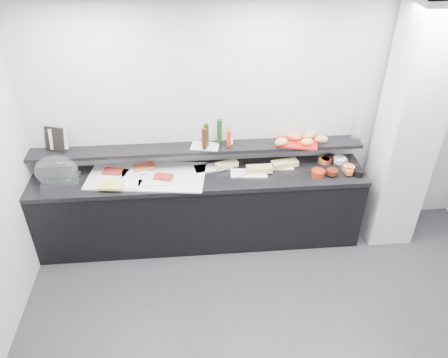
{
  "coord_description": "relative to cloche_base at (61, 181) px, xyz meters",
  "views": [
    {
      "loc": [
        -0.77,
        -2.24,
        3.49
      ],
      "look_at": [
        -0.45,
        1.45,
        1.0
      ],
      "focal_mm": 35.0,
      "sensor_mm": 36.0,
      "label": 1
    }
  ],
  "objects": [
    {
      "name": "platter_meat_a",
      "position": [
        0.53,
        0.11,
        0.0
      ],
      "size": [
        0.33,
        0.26,
        0.01
      ],
      "primitive_type": "cube",
      "rotation": [
        0.0,
        0.0,
        -0.28
      ],
      "color": "white",
      "rests_on": "linen_runner"
    },
    {
      "name": "bottle_green_a",
      "position": [
        1.55,
        0.19,
        0.37
      ],
      "size": [
        0.07,
        0.07,
        0.26
      ],
      "primitive_type": "cylinder",
      "rotation": [
        0.0,
        0.0,
        0.36
      ],
      "color": "#10380F",
      "rests_on": "condiment_tray"
    },
    {
      "name": "column",
      "position": [
        3.65,
        -0.03,
        0.43
      ],
      "size": [
        0.5,
        0.5,
        2.7
      ],
      "primitive_type": "cube",
      "color": "silver",
      "rests_on": "ground"
    },
    {
      "name": "fill_red_jam",
      "position": [
        2.87,
        -0.11,
        0.03
      ],
      "size": [
        0.14,
        0.14,
        0.05
      ],
      "primitive_type": "cylinder",
      "rotation": [
        0.0,
        0.0,
        -0.16
      ],
      "color": "#50170B",
      "rests_on": "bowl_red_jam"
    },
    {
      "name": "back_wall",
      "position": [
        2.15,
        0.32,
        0.43
      ],
      "size": [
        5.0,
        0.02,
        2.7
      ],
      "primitive_type": "cube",
      "color": "#B7BABE",
      "rests_on": "ground"
    },
    {
      "name": "bottle_brown",
      "position": [
        1.52,
        0.13,
        0.36
      ],
      "size": [
        0.07,
        0.07,
        0.24
      ],
      "primitive_type": "cylinder",
      "rotation": [
        0.0,
        0.0,
        0.4
      ],
      "color": "#3B1E0A",
      "rests_on": "condiment_tray"
    },
    {
      "name": "fill_black_jam",
      "position": [
        2.88,
        0.12,
        0.03
      ],
      "size": [
        0.15,
        0.15,
        0.05
      ],
      "primitive_type": "cylinder",
      "rotation": [
        0.0,
        0.0,
        -0.37
      ],
      "color": "#5A100C",
      "rests_on": "bowl_black_jam"
    },
    {
      "name": "condiment_tray",
      "position": [
        1.53,
        0.19,
        0.24
      ],
      "size": [
        0.33,
        0.24,
        0.01
      ],
      "primitive_type": "cube",
      "rotation": [
        0.0,
        0.0,
        -0.21
      ],
      "color": "white",
      "rests_on": "wall_shelf"
    },
    {
      "name": "platter_meat_b",
      "position": [
        0.98,
        -0.07,
        0.0
      ],
      "size": [
        0.34,
        0.23,
        0.01
      ],
      "primitive_type": "cube",
      "rotation": [
        0.0,
        0.0,
        -0.0
      ],
      "color": "silver",
      "rests_on": "linen_runner"
    },
    {
      "name": "fill_black_fruit",
      "position": [
        3.05,
        -0.13,
        0.03
      ],
      "size": [
        0.09,
        0.09,
        0.05
      ],
      "primitive_type": "cylinder",
      "rotation": [
        0.0,
        0.0,
        0.11
      ],
      "color": "#D1501C",
      "rests_on": "bowl_black_fruit"
    },
    {
      "name": "bowl_black_fruit",
      "position": [
        3.16,
        -0.12,
        0.02
      ],
      "size": [
        0.16,
        0.16,
        0.07
      ],
      "primitive_type": "cylinder",
      "rotation": [
        0.0,
        0.0,
        0.3
      ],
      "color": "black",
      "rests_on": "counter_top"
    },
    {
      "name": "food_meat_a",
      "position": [
        0.52,
        0.11,
        0.02
      ],
      "size": [
        0.22,
        0.17,
        0.02
      ],
      "primitive_type": "cube",
      "rotation": [
        0.0,
        0.0,
        -0.21
      ],
      "color": "maroon",
      "rests_on": "platter_meat_a"
    },
    {
      "name": "fill_glass_salmon",
      "position": [
        3.08,
        -0.05,
        0.03
      ],
      "size": [
        0.15,
        0.15,
        0.05
      ],
      "primitive_type": "cylinder",
      "rotation": [
        0.0,
        0.0,
        0.26
      ],
      "color": "orange",
      "rests_on": "bowl_glass_salmon"
    },
    {
      "name": "platter_salmon",
      "position": [
        0.75,
        0.11,
        0.0
      ],
      "size": [
        0.28,
        0.2,
        0.01
      ],
      "primitive_type": "cube",
      "rotation": [
        0.0,
        0.0,
        0.08
      ],
      "color": "white",
      "rests_on": "linen_runner"
    },
    {
      "name": "food_cheese",
      "position": [
        0.54,
        -0.16,
        0.02
      ],
      "size": [
        0.27,
        0.19,
        0.02
      ],
      "primitive_type": "cube",
      "rotation": [
        0.0,
        0.0,
        -0.14
      ],
      "color": "#CDC24F",
      "rests_on": "platter_cheese"
    },
    {
      "name": "bread_roll_sw",
      "position": [
        2.34,
        0.12,
        0.29
      ],
      "size": [
        0.18,
        0.15,
        0.08
      ],
      "primitive_type": "ellipsoid",
      "rotation": [
        0.0,
        0.0,
        0.43
      ],
      "color": "tan",
      "rests_on": "bread_tray"
    },
    {
      "name": "bowl_black_jam",
      "position": [
        2.94,
        0.17,
        0.02
      ],
      "size": [
        0.17,
        0.17,
        0.07
      ],
      "primitive_type": "cylinder",
      "rotation": [
        0.0,
        0.0,
        0.33
      ],
      "color": "black",
      "rests_on": "counter_top"
    },
    {
      "name": "sandwich_plate_mid",
      "position": [
        1.99,
        -0.0,
        -0.01
      ],
      "size": [
        0.41,
        0.2,
        0.01
      ],
      "primitive_type": "cube",
      "rotation": [
        0.0,
        0.0,
        -0.09
      ],
      "color": "white",
      "rests_on": "counter_top"
    },
    {
      "name": "tongs_left",
      "position": [
        1.72,
        0.07,
        -0.0
      ],
      "size": [
        0.14,
        0.08,
        0.01
      ],
      "primitive_type": "cylinder",
      "rotation": [
        0.0,
        1.57,
        0.5
      ],
      "color": "silver",
      "rests_on": "sandwich_plate_left"
    },
    {
      "name": "bottle_hot",
      "position": [
        1.78,
        0.16,
        0.33
      ],
      "size": [
        0.06,
        0.06,
        0.18
      ],
      "primitive_type": "cylinder",
      "rotation": [
        0.0,
        0.0,
        0.34
      ],
      "color": "#B4370C",
      "rests_on": "condiment_tray"
    },
    {
      "name": "sandwich_plate_right",
      "position": [
        2.34,
        0.1,
        -0.01
      ],
      "size": [
        0.31,
        0.14,
        0.01
      ],
      "primitive_type": "cube",
      "rotation": [
        0.0,
        0.0,
        -0.04
      ],
      "color": "white",
      "rests_on": "counter_top"
    },
    {
      "name": "linen_runner",
      "position": [
        0.89,
        0.05,
        -0.01
      ],
      "size": [
        1.31,
        0.75,
        0.01
      ],
      "primitive_type": "cube",
      "rotation": [
        0.0,
        0.0,
        -0.14
      ],
      "color": "silver",
      "rests_on": "counter_top"
    },
    {
      "name": "sandwich_food_mid",
      "position": [
        2.1,
        0.02,
        0.02
      ],
      "size": [
        0.28,
        0.11,
        0.06
      ],
      "primitive_type": "cube",
      "rotation": [
        0.0,
        0.0,
        -0.02
      ],
      "color": "tan",
      "rests_on": "sandwich_plate_mid"
    },
    {
      "name": "bread_tray",
      "position": [
        2.54,
        0.2,
        0.24
      ],
      "size": [
        0.51,
        0.42,
        0.02
      ],
      "primitive_type": "cube",
      "rotation": [
        0.0,
        0.0,
        -0.26
      ],
      "color": "#B51913",
      "rests_on": "wall_shelf"
    },
    {
      "name": "carafe",
      "position": [
        3.2,
        0.19,
        0.38
      ],
      "size": [
        0.12,
        0.12,
        0.3
      ],
      "primitive_type": "cylinder",
      "rotation": [
        0.0,
        0.0,
        0.08
      ],
      "color": "white",
      "rests_on": "wall_shelf"
    },
    {
      "name": "cloche_base",
      "position": [
        0.0,
        0.0,
        0.0
      ],
      "size": [
        0.41,
        0.29,
        0.04
      ],
      "primitive_type": "cube",
      "rotation": [
        0.0,
        0.0,
        0.1
      ],
      "color": "silver",
      "rests_on": "counter_top"
    },
    {
      "name": "wall_shelf",
      "position": [
        1.45,
        0.2,
        0.21
      ],
      "size": [
        3.6,
        0.25,
        0.04
      ],
      "primitive_type": "cube",
      "color": "black",
      "rests_on": "back_wall"
    },
    {
      "name": "food_salmon",
      "position": [
        0.86,
        0.18,
        0.02
      ],
      "size": [
        0.25,
        0.2,
        0.02
      ],
      "primitive_type": "cube",
      "rotation": [
        0.0,
        0.0,
        0.31
      ],
      "color": "#D7572C",
      "rests_on": "platter_salmon"
    },
    {
      "name": "ceiling",
      "position": [
        2.15,
        -1.68,
        1.78
      ],
      "size": [
        5.0,
        5.0,
        0.0
      ],
      "primitive_type": "plane",
      "color": "white",
      "rests_on": "back_wall"
    },
    {
      "name": "shaker_pepper",
      "position": [
        1.81,
        0.21,
        0.28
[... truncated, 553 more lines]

